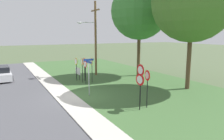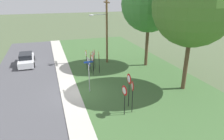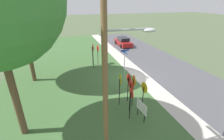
{
  "view_description": "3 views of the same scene",
  "coord_description": "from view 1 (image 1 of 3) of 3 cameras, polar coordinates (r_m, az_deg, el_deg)",
  "views": [
    {
      "loc": [
        14.94,
        -5.0,
        4.69
      ],
      "look_at": [
        0.44,
        2.75,
        1.9
      ],
      "focal_mm": 34.31,
      "sensor_mm": 36.0,
      "label": 1
    },
    {
      "loc": [
        16.19,
        -2.24,
        8.15
      ],
      "look_at": [
        0.14,
        3.0,
        1.79
      ],
      "focal_mm": 32.59,
      "sensor_mm": 36.0,
      "label": 2
    },
    {
      "loc": [
        -12.87,
        6.23,
        6.92
      ],
      "look_at": [
        -0.52,
        2.34,
        1.34
      ],
      "focal_mm": 25.81,
      "sensor_mm": 36.0,
      "label": 3
    }
  ],
  "objects": [
    {
      "name": "yield_sign_far_left",
      "position": [
        14.18,
        7.56,
        -1.12
      ],
      "size": [
        0.79,
        0.1,
        2.69
      ],
      "rotation": [
        0.0,
        0.0,
        0.0
      ],
      "color": "black",
      "rests_on": "grass_median"
    },
    {
      "name": "road_asphalt",
      "position": [
        15.66,
        -26.33,
        -8.8
      ],
      "size": [
        44.0,
        6.4,
        0.01
      ],
      "primitive_type": "cube",
      "color": "#4C4C51",
      "rests_on": "ground_plane"
    },
    {
      "name": "stop_sign_near_right",
      "position": [
        20.51,
        -5.45,
        1.45
      ],
      "size": [
        0.73,
        0.16,
        2.39
      ],
      "rotation": [
        0.0,
        0.0,
        -0.18
      ],
      "color": "black",
      "rests_on": "grass_median"
    },
    {
      "name": "grass_median",
      "position": [
        19.13,
        8.02,
        -4.58
      ],
      "size": [
        44.0,
        12.0,
        0.04
      ],
      "primitive_type": "cube",
      "color": "#3D6033",
      "rests_on": "ground_plane"
    },
    {
      "name": "utility_pole",
      "position": [
        24.04,
        -4.74,
        9.06
      ],
      "size": [
        2.1,
        2.25,
        8.15
      ],
      "color": "brown",
      "rests_on": "grass_median"
    },
    {
      "name": "yield_sign_near_right",
      "position": [
        13.07,
        7.41,
        -3.52
      ],
      "size": [
        0.73,
        0.13,
        2.27
      ],
      "rotation": [
        0.0,
        0.0,
        0.13
      ],
      "color": "black",
      "rests_on": "grass_median"
    },
    {
      "name": "oak_tree_right",
      "position": [
        19.16,
        20.62,
        16.73
      ],
      "size": [
        6.6,
        6.6,
        10.52
      ],
      "color": "brown",
      "rests_on": "grass_median"
    },
    {
      "name": "stop_sign_center_tall",
      "position": [
        21.13,
        -7.4,
        1.28
      ],
      "size": [
        0.62,
        0.12,
        2.25
      ],
      "rotation": [
        0.0,
        0.0,
        0.12
      ],
      "color": "black",
      "rests_on": "grass_median"
    },
    {
      "name": "notice_board",
      "position": [
        22.08,
        -9.06,
        -0.43
      ],
      "size": [
        1.1,
        0.13,
        1.25
      ],
      "rotation": [
        0.0,
        0.0,
        0.09
      ],
      "color": "black",
      "rests_on": "grass_median"
    },
    {
      "name": "yield_sign_near_left",
      "position": [
        13.52,
        9.33,
        -2.64
      ],
      "size": [
        0.67,
        0.13,
        2.43
      ],
      "rotation": [
        0.0,
        0.0,
        -0.15
      ],
      "color": "black",
      "rests_on": "grass_median"
    },
    {
      "name": "sidewalk_strip",
      "position": [
        16.2,
        -11.98,
        -7.28
      ],
      "size": [
        44.0,
        1.6,
        0.06
      ],
      "primitive_type": "cube",
      "color": "#BCB7AD",
      "rests_on": "ground_plane"
    },
    {
      "name": "parked_hatchback_near",
      "position": [
        24.74,
        -27.38,
        -0.86
      ],
      "size": [
        4.66,
        1.99,
        1.39
      ],
      "rotation": [
        0.0,
        0.0,
        0.03
      ],
      "color": "silver",
      "rests_on": "road_asphalt"
    },
    {
      "name": "stop_sign_far_right",
      "position": [
        22.01,
        -7.32,
        1.52
      ],
      "size": [
        0.61,
        0.1,
        2.21
      ],
      "rotation": [
        0.0,
        0.0,
        -0.04
      ],
      "color": "black",
      "rests_on": "grass_median"
    },
    {
      "name": "stop_sign_far_left",
      "position": [
        20.58,
        -8.0,
        1.36
      ],
      "size": [
        0.69,
        0.13,
        2.37
      ],
      "rotation": [
        0.0,
        0.0,
        -0.14
      ],
      "color": "black",
      "rests_on": "grass_median"
    },
    {
      "name": "stop_sign_far_center",
      "position": [
        20.03,
        -7.13,
        0.68
      ],
      "size": [
        0.64,
        0.11,
        2.17
      ],
      "rotation": [
        0.0,
        0.0,
        0.08
      ],
      "color": "black",
      "rests_on": "grass_median"
    },
    {
      "name": "oak_tree_left",
      "position": [
        24.14,
        7.35,
        15.29
      ],
      "size": [
        6.18,
        6.18,
        10.16
      ],
      "color": "brown",
      "rests_on": "grass_median"
    },
    {
      "name": "ground_plane",
      "position": [
        16.44,
        -9.28,
        -7.06
      ],
      "size": [
        160.0,
        160.0,
        0.0
      ],
      "primitive_type": "plane",
      "color": "#4C5B3D"
    },
    {
      "name": "street_name_post",
      "position": [
        16.14,
        -6.19,
        -1.0
      ],
      "size": [
        0.96,
        0.82,
        2.81
      ],
      "rotation": [
        0.0,
        0.0,
        0.06
      ],
      "color": "#9EA0A8",
      "rests_on": "grass_median"
    },
    {
      "name": "stop_sign_near_left",
      "position": [
        21.43,
        -9.53,
        1.51
      ],
      "size": [
        0.69,
        0.1,
        2.31
      ],
      "rotation": [
        0.0,
        0.0,
        0.05
      ],
      "color": "black",
      "rests_on": "grass_median"
    }
  ]
}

